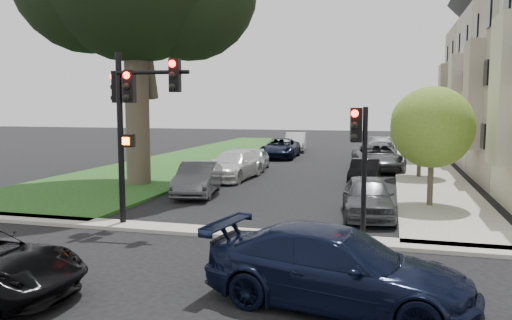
% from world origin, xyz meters
% --- Properties ---
extents(ground, '(140.00, 140.00, 0.00)m').
position_xyz_m(ground, '(0.00, 0.00, 0.00)').
color(ground, black).
rests_on(ground, ground).
extents(grass_strip, '(8.00, 44.00, 0.12)m').
position_xyz_m(grass_strip, '(-9.00, 24.00, 0.06)').
color(grass_strip, '#183E16').
rests_on(grass_strip, ground).
extents(sidewalk_right, '(3.50, 44.00, 0.12)m').
position_xyz_m(sidewalk_right, '(6.75, 24.00, 0.06)').
color(sidewalk_right, '#989690').
rests_on(sidewalk_right, ground).
extents(sidewalk_cross, '(60.00, 1.00, 0.12)m').
position_xyz_m(sidewalk_cross, '(0.00, 2.00, 0.06)').
color(sidewalk_cross, '#989690').
rests_on(sidewalk_cross, ground).
extents(house_d, '(7.70, 7.55, 15.97)m').
position_xyz_m(house_d, '(12.45, 30.50, 6.93)').
color(house_d, gray).
rests_on(house_d, ground).
extents(small_tree_a, '(3.13, 3.13, 4.70)m').
position_xyz_m(small_tree_a, '(6.20, 7.92, 3.13)').
color(small_tree_a, '#494132').
rests_on(small_tree_a, ground).
extents(small_tree_b, '(3.12, 3.12, 4.68)m').
position_xyz_m(small_tree_b, '(6.20, 16.09, 3.11)').
color(small_tree_b, '#494132').
rests_on(small_tree_b, ground).
extents(small_tree_c, '(2.82, 2.82, 4.23)m').
position_xyz_m(small_tree_c, '(6.20, 24.14, 2.82)').
color(small_tree_c, '#494132').
rests_on(small_tree_c, ground).
extents(traffic_signal_main, '(2.76, 0.72, 5.64)m').
position_xyz_m(traffic_signal_main, '(-3.36, 2.24, 3.89)').
color(traffic_signal_main, black).
rests_on(traffic_signal_main, ground).
extents(traffic_signal_secondary, '(0.52, 0.42, 3.91)m').
position_xyz_m(traffic_signal_secondary, '(3.83, 2.19, 2.73)').
color(traffic_signal_secondary, black).
rests_on(traffic_signal_secondary, ground).
extents(car_cross_far, '(5.61, 3.05, 1.54)m').
position_xyz_m(car_cross_far, '(3.73, -2.67, 0.77)').
color(car_cross_far, black).
rests_on(car_cross_far, ground).
extents(car_parked_0, '(2.20, 4.44, 1.46)m').
position_xyz_m(car_parked_0, '(3.93, 5.67, 0.73)').
color(car_parked_0, '#3F4247').
rests_on(car_parked_0, ground).
extents(car_parked_1, '(1.48, 3.93, 1.28)m').
position_xyz_m(car_parked_1, '(3.46, 13.07, 0.64)').
color(car_parked_1, black).
rests_on(car_parked_1, ground).
extents(car_parked_2, '(3.65, 6.17, 1.61)m').
position_xyz_m(car_parked_2, '(3.92, 19.24, 0.80)').
color(car_parked_2, '#3F4247').
rests_on(car_parked_2, ground).
extents(car_parked_3, '(2.71, 4.78, 1.53)m').
position_xyz_m(car_parked_3, '(3.97, 24.09, 0.77)').
color(car_parked_3, '#3F4247').
rests_on(car_parked_3, ground).
extents(car_parked_4, '(2.35, 5.06, 1.43)m').
position_xyz_m(car_parked_4, '(3.93, 28.96, 0.72)').
color(car_parked_4, '#999BA0').
rests_on(car_parked_4, ground).
extents(car_parked_5, '(2.34, 4.64, 1.46)m').
position_xyz_m(car_parked_5, '(-3.55, 8.24, 0.73)').
color(car_parked_5, '#3F4247').
rests_on(car_parked_5, ground).
extents(car_parked_6, '(2.48, 5.37, 1.52)m').
position_xyz_m(car_parked_6, '(-3.50, 13.21, 0.76)').
color(car_parked_6, silver).
rests_on(car_parked_6, ground).
extents(car_parked_7, '(2.06, 4.07, 1.33)m').
position_xyz_m(car_parked_7, '(-3.47, 17.50, 0.66)').
color(car_parked_7, '#999BA0').
rests_on(car_parked_7, ground).
extents(car_parked_8, '(2.74, 5.54, 1.51)m').
position_xyz_m(car_parked_8, '(-3.44, 24.82, 0.76)').
color(car_parked_8, black).
rests_on(car_parked_8, ground).
extents(car_parked_9, '(2.35, 5.08, 1.61)m').
position_xyz_m(car_parked_9, '(-3.41, 30.98, 0.81)').
color(car_parked_9, silver).
rests_on(car_parked_9, ground).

